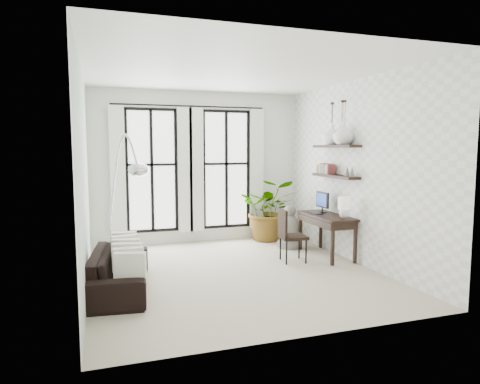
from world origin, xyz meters
name	(u,v)px	position (x,y,z in m)	size (l,w,h in m)	color
floor	(234,273)	(0.00, 0.00, 0.00)	(5.00, 5.00, 0.00)	#BAAE94
ceiling	(234,72)	(0.00, 0.00, 3.20)	(5.00, 5.00, 0.00)	white
wall_left	(83,178)	(-2.25, 0.00, 1.60)	(5.00, 5.00, 0.00)	#ADC2B4
wall_right	(356,172)	(2.25, 0.00, 1.60)	(5.00, 5.00, 0.00)	white
wall_back	(199,168)	(0.00, 2.50, 1.60)	(4.50, 4.50, 0.00)	white
windows	(190,170)	(-0.20, 2.43, 1.56)	(3.26, 0.13, 2.65)	white
wall_shelves	(334,164)	(2.11, 0.51, 1.73)	(0.25, 1.30, 0.60)	black
sofa	(120,270)	(-1.80, -0.28, 0.28)	(1.94, 0.76, 0.57)	black
throw_pillows	(127,255)	(-1.70, -0.28, 0.50)	(0.40, 1.52, 0.40)	silver
plant	(269,210)	(1.48, 2.12, 0.68)	(1.22, 1.05, 1.35)	#2D7228
desk	(328,218)	(1.95, 0.42, 0.73)	(0.56, 1.33, 1.18)	black
desk_chair	(289,232)	(1.12, 0.34, 0.54)	(0.50, 0.50, 0.94)	black
arc_lamp	(124,173)	(-1.69, -0.06, 1.65)	(0.72, 0.66, 2.22)	silver
buddha	(290,230)	(1.60, 1.32, 0.37)	(0.48, 0.48, 0.87)	slate
vase_a	(343,134)	(2.11, 0.22, 2.27)	(0.37, 0.37, 0.38)	white
vase_b	(332,135)	(2.11, 0.62, 2.27)	(0.37, 0.37, 0.38)	white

